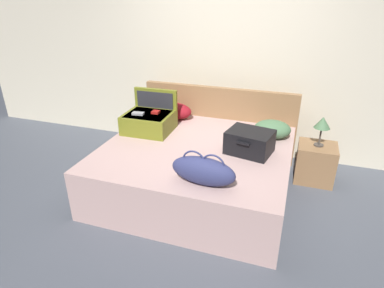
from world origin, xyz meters
The scene contains 11 objects.
ground_plane centered at (0.00, 0.00, 0.00)m, with size 12.00×12.00×0.00m, color #4C515B.
back_wall centered at (0.00, 1.65, 1.30)m, with size 8.00×0.10×2.60m, color beige.
bed centered at (0.00, 0.40, 0.28)m, with size 2.00×1.85×0.55m, color #BC9993.
headboard centered at (0.00, 1.37, 0.48)m, with size 2.04×0.08×0.96m, color olive.
hard_case_large centered at (-0.68, 0.67, 0.69)m, with size 0.56×0.51×0.46m.
hard_case_medium centered at (0.56, 0.46, 0.67)m, with size 0.51×0.43×0.24m.
duffel_bag centered at (0.28, -0.28, 0.68)m, with size 0.61×0.27×0.31m.
pillow_near_headboard centered at (0.75, 0.93, 0.65)m, with size 0.42×0.32×0.20m, color #4C724C.
pillow_center_head centered at (-0.56, 1.13, 0.66)m, with size 0.50×0.28×0.22m, color maroon.
nightstand centered at (1.28, 1.08, 0.23)m, with size 0.44×0.40×0.46m, color olive.
table_lamp centered at (1.28, 1.08, 0.73)m, with size 0.18×0.18×0.35m.
Camera 1 is at (0.98, -2.64, 2.10)m, focal length 30.54 mm.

